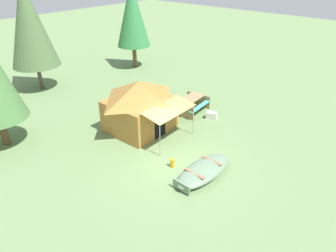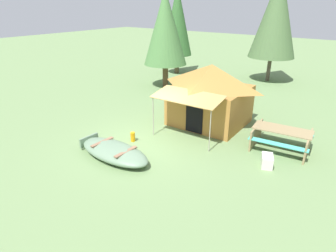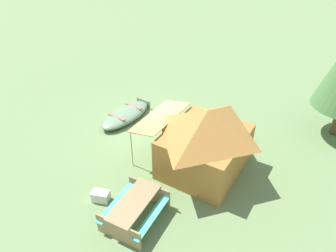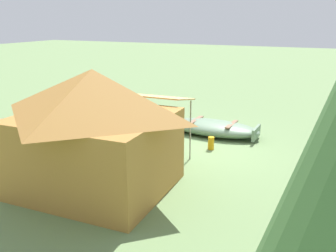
# 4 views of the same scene
# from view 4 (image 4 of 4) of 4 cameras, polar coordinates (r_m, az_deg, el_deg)

# --- Properties ---
(ground_plane) EXTENTS (80.00, 80.00, 0.00)m
(ground_plane) POSITION_cam_4_polar(r_m,az_deg,el_deg) (10.37, 3.52, -3.76)
(ground_plane) COLOR #678452
(beached_rowboat) EXTENTS (2.96, 1.32, 0.46)m
(beached_rowboat) POSITION_cam_4_polar(r_m,az_deg,el_deg) (11.72, 7.04, -0.23)
(beached_rowboat) COLOR slate
(beached_rowboat) RESTS_ON ground_plane
(canvas_cabin_tent) EXTENTS (3.27, 3.99, 2.58)m
(canvas_cabin_tent) POSITION_cam_4_polar(r_m,az_deg,el_deg) (7.84, -11.06, -0.43)
(canvas_cabin_tent) COLOR #A67133
(canvas_cabin_tent) RESTS_ON ground_plane
(picnic_table) EXTENTS (2.12, 1.72, 0.79)m
(picnic_table) POSITION_cam_4_polar(r_m,az_deg,el_deg) (10.70, -23.18, -1.59)
(picnic_table) COLOR #917C54
(picnic_table) RESTS_ON ground_plane
(cooler_box) EXTENTS (0.54, 0.66, 0.38)m
(cooler_box) POSITION_cam_4_polar(r_m,az_deg,el_deg) (11.77, -17.93, -1.10)
(cooler_box) COLOR silver
(cooler_box) RESTS_ON ground_plane
(fuel_can) EXTENTS (0.23, 0.23, 0.36)m
(fuel_can) POSITION_cam_4_polar(r_m,az_deg,el_deg) (10.44, 6.62, -2.64)
(fuel_can) COLOR orange
(fuel_can) RESTS_ON ground_plane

